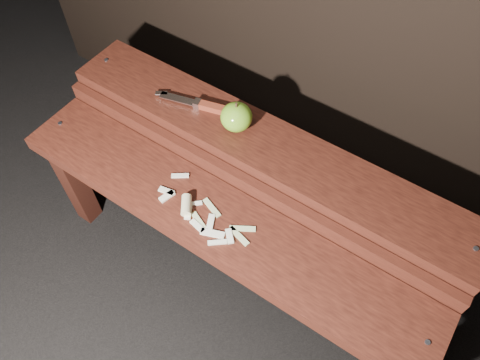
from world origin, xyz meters
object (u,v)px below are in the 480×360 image
Objects in this scene: bench_front_tier at (214,232)px; knife at (206,106)px; bench_rear_tier at (261,162)px; apple at (236,117)px.

bench_front_tier is 0.35m from knife.
knife is at bearing 128.89° from bench_front_tier.
bench_front_tier is 0.23m from bench_rear_tier.
bench_rear_tier reaches higher than bench_front_tier.
knife is (-0.19, 0.01, 0.10)m from bench_rear_tier.
bench_rear_tier is at bearing 90.00° from bench_front_tier.
apple is at bearing 110.37° from bench_front_tier.
bench_rear_tier is (0.00, 0.23, 0.06)m from bench_front_tier.
apple reaches higher than knife.
apple is 0.11m from knife.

